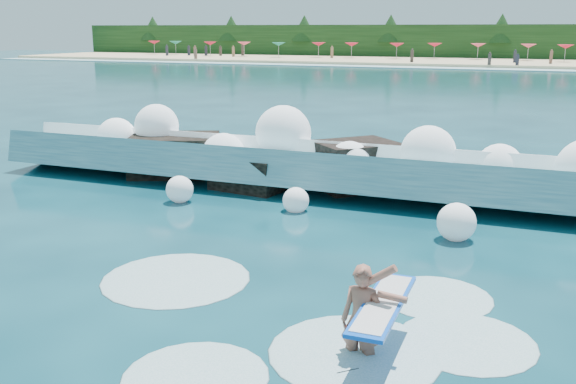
% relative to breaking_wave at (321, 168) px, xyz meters
% --- Properties ---
extents(ground, '(200.00, 200.00, 0.00)m').
position_rel_breaking_wave_xyz_m(ground, '(-0.45, -7.09, -0.59)').
color(ground, '#062A37').
rests_on(ground, ground).
extents(beach, '(140.00, 20.00, 0.40)m').
position_rel_breaking_wave_xyz_m(beach, '(-0.45, 70.91, -0.39)').
color(beach, tan).
rests_on(beach, ground).
extents(wet_band, '(140.00, 5.00, 0.08)m').
position_rel_breaking_wave_xyz_m(wet_band, '(-0.45, 59.91, -0.55)').
color(wet_band, silver).
rests_on(wet_band, ground).
extents(treeline, '(140.00, 4.00, 5.00)m').
position_rel_breaking_wave_xyz_m(treeline, '(-0.45, 80.91, 1.91)').
color(treeline, black).
rests_on(treeline, ground).
extents(breaking_wave, '(19.69, 3.00, 1.70)m').
position_rel_breaking_wave_xyz_m(breaking_wave, '(0.00, 0.00, 0.00)').
color(breaking_wave, teal).
rests_on(breaking_wave, ground).
extents(rock_cluster, '(8.69, 3.51, 1.54)m').
position_rel_breaking_wave_xyz_m(rock_cluster, '(-2.21, 0.09, -0.11)').
color(rock_cluster, black).
rests_on(rock_cluster, ground).
extents(surfer_with_board, '(0.84, 2.79, 1.59)m').
position_rel_breaking_wave_xyz_m(surfer_with_board, '(3.72, -8.85, -0.01)').
color(surfer_with_board, '#975846').
rests_on(surfer_with_board, ground).
extents(wave_spray, '(14.93, 4.92, 2.31)m').
position_rel_breaking_wave_xyz_m(wave_spray, '(0.12, -0.07, 0.52)').
color(wave_spray, white).
rests_on(wave_spray, ground).
extents(surf_foam, '(9.01, 5.68, 0.13)m').
position_rel_breaking_wave_xyz_m(surf_foam, '(2.72, -8.23, -0.59)').
color(surf_foam, silver).
rests_on(surf_foam, ground).
extents(beach_umbrellas, '(111.82, 6.10, 0.50)m').
position_rel_breaking_wave_xyz_m(beach_umbrellas, '(-0.04, 73.15, 1.66)').
color(beach_umbrellas, red).
rests_on(beach_umbrellas, ground).
extents(beachgoers, '(108.46, 11.82, 1.94)m').
position_rel_breaking_wave_xyz_m(beachgoers, '(-4.23, 67.77, 0.53)').
color(beachgoers, '#3F332D').
rests_on(beachgoers, ground).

